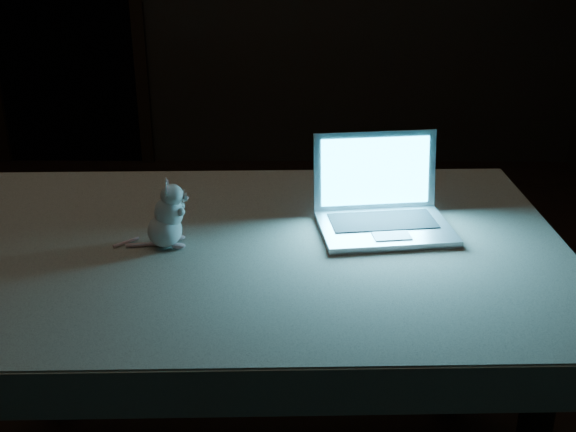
# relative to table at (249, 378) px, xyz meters

# --- Properties ---
(floor) EXTENTS (5.00, 5.00, 0.00)m
(floor) POSITION_rel_table_xyz_m (-0.27, 0.54, -0.41)
(floor) COLOR black
(floor) RESTS_ON ground
(doorway) EXTENTS (1.06, 0.36, 2.13)m
(doorway) POSITION_rel_table_xyz_m (-1.37, 3.04, 0.66)
(doorway) COLOR black
(doorway) RESTS_ON back_wall
(table) EXTENTS (1.55, 1.03, 0.81)m
(table) POSITION_rel_table_xyz_m (0.00, 0.00, 0.00)
(table) COLOR black
(table) RESTS_ON floor
(tablecloth) EXTENTS (1.71, 1.22, 0.10)m
(tablecloth) POSITION_rel_table_xyz_m (-0.01, 0.02, 0.36)
(tablecloth) COLOR #BFB6A2
(tablecloth) RESTS_ON table
(laptop) EXTENTS (0.37, 0.34, 0.23)m
(laptop) POSITION_rel_table_xyz_m (0.36, 0.07, 0.53)
(laptop) COLOR silver
(laptop) RESTS_ON tablecloth
(plush_mouse) EXTENTS (0.15, 0.15, 0.17)m
(plush_mouse) POSITION_rel_table_xyz_m (-0.20, -0.02, 0.50)
(plush_mouse) COLOR silver
(plush_mouse) RESTS_ON tablecloth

